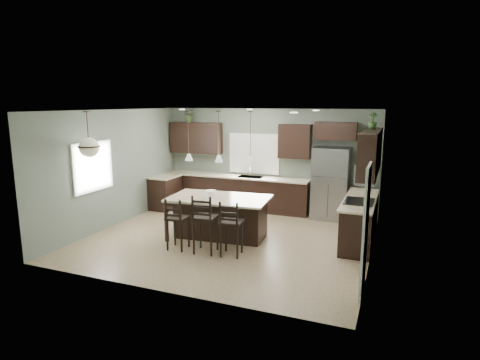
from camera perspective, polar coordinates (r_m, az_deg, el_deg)
name	(u,v)px	position (r m, az deg, el deg)	size (l,w,h in m)	color
ground	(229,238)	(9.00, -1.55, -8.24)	(6.00, 6.00, 0.00)	#9E8466
pantry_door	(365,230)	(6.56, 17.40, -6.77)	(0.04, 0.82, 2.04)	white
window_back	(254,154)	(11.28, 2.04, 3.78)	(1.35, 0.02, 1.00)	white
window_left	(92,167)	(9.56, -20.26, 1.80)	(0.02, 1.10, 1.00)	white
left_return_cabs	(165,193)	(11.55, -10.58, -1.78)	(0.60, 0.90, 0.90)	black
left_return_countertop	(165,176)	(11.45, -10.57, 0.51)	(0.66, 0.96, 0.04)	beige
back_lower_cabs	(236,193)	(11.37, -0.62, -1.79)	(4.20, 0.60, 0.90)	black
back_countertop	(235,176)	(11.26, -0.67, 0.52)	(4.20, 0.66, 0.04)	beige
sink_inset	(250,177)	(11.09, 1.48, 0.44)	(0.70, 0.45, 0.01)	gray
faucet	(250,172)	(11.04, 1.43, 1.15)	(0.02, 0.02, 0.28)	silver
back_upper_left	(196,138)	(11.80, -6.27, 5.99)	(1.55, 0.34, 0.90)	black
back_upper_right	(295,141)	(10.75, 7.83, 5.47)	(0.85, 0.34, 0.90)	black
fridge_header	(336,131)	(10.52, 13.47, 6.79)	(1.05, 0.34, 0.45)	black
right_lower_cabs	(360,221)	(9.06, 16.70, -5.60)	(0.60, 2.35, 0.90)	black
right_countertop	(360,200)	(8.94, 16.74, -2.70)	(0.66, 2.35, 0.04)	beige
cooktop	(359,201)	(8.67, 16.58, -2.95)	(0.58, 0.75, 0.02)	black
wall_oven_front	(344,223)	(8.83, 14.55, -5.93)	(0.01, 0.72, 0.60)	gray
right_upper_cabs	(371,152)	(8.76, 18.08, 3.79)	(0.34, 2.35, 0.90)	black
microwave	(366,173)	(8.54, 17.46, 0.95)	(0.40, 0.75, 0.40)	gray
refrigerator	(331,183)	(10.54, 12.79, -0.45)	(0.90, 0.74, 1.85)	gray
kitchen_island	(219,218)	(8.89, -2.95, -5.37)	(2.17, 1.23, 0.92)	black
serving_dish	(211,194)	(8.82, -4.20, -1.94)	(0.24, 0.24, 0.14)	white
bar_stool_left	(178,224)	(8.29, -8.85, -6.14)	(0.40, 0.40, 1.08)	black
bar_stool_center	(205,223)	(8.02, -4.93, -6.18)	(0.45, 0.45, 1.20)	black
bar_stool_right	(231,228)	(7.85, -1.23, -6.84)	(0.41, 0.41, 1.12)	black
pendant_left	(188,136)	(8.82, -7.37, 6.25)	(0.17, 0.17, 1.10)	silver
pendant_center	(219,137)	(8.56, -3.06, 6.18)	(0.17, 0.17, 1.10)	white
pendant_right	(250,137)	(8.35, 1.48, 6.07)	(0.17, 0.17, 1.10)	white
chandelier	(88,134)	(8.84, -20.80, 6.11)	(0.45, 0.45, 0.95)	#F7F3CA
plant_back_left	(190,116)	(11.82, -7.16, 9.06)	(0.33, 0.29, 0.37)	#365927
plant_right_wall	(373,121)	(9.23, 18.36, 8.01)	(0.20, 0.20, 0.35)	#305424
room_shell	(229,162)	(8.59, -1.61, 2.52)	(6.00, 6.00, 6.00)	slate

